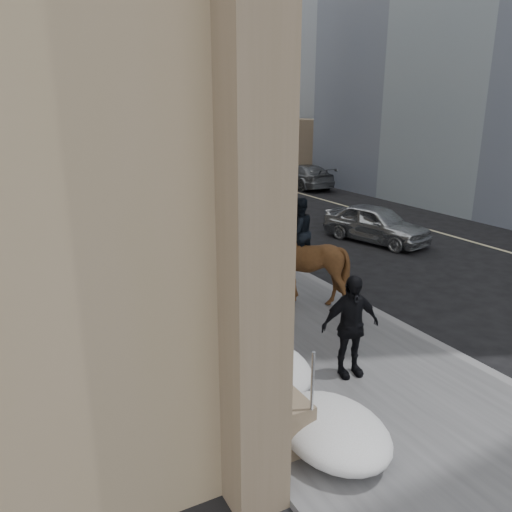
{
  "coord_description": "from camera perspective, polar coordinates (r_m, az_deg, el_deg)",
  "views": [
    {
      "loc": [
        -5.32,
        -7.06,
        5.03
      ],
      "look_at": [
        -0.27,
        2.65,
        1.7
      ],
      "focal_mm": 35.0,
      "sensor_mm": 36.0,
      "label": 1
    }
  ],
  "objects": [
    {
      "name": "car_silver",
      "position": [
        19.45,
        13.56,
        3.62
      ],
      "size": [
        2.7,
        4.46,
        1.42
      ],
      "primitive_type": "imported",
      "rotation": [
        0.0,
        0.0,
        0.26
      ],
      "color": "#A8ABAF",
      "rests_on": "ground"
    },
    {
      "name": "ground",
      "position": [
        10.17,
        8.48,
        -12.92
      ],
      "size": [
        140.0,
        140.0,
        0.0
      ],
      "primitive_type": "plane",
      "color": "black",
      "rests_on": "ground"
    },
    {
      "name": "traffic_signal",
      "position": [
        30.0,
        -13.63,
        14.51
      ],
      "size": [
        4.1,
        0.22,
        6.0
      ],
      "color": "#2D2D30",
      "rests_on": "ground"
    },
    {
      "name": "far_podium",
      "position": [
        27.09,
        23.36,
        9.15
      ],
      "size": [
        2.0,
        80.0,
        4.0
      ],
      "primitive_type": "cube",
      "color": "#715F49",
      "rests_on": "ground"
    },
    {
      "name": "car_grey",
      "position": [
        31.82,
        5.41,
        9.09
      ],
      "size": [
        2.23,
        5.1,
        1.46
      ],
      "primitive_type": "imported",
      "rotation": [
        0.0,
        0.0,
        3.11
      ],
      "color": "slate",
      "rests_on": "ground"
    },
    {
      "name": "mounted_horse_right",
      "position": [
        12.57,
        5.09,
        -0.46
      ],
      "size": [
        1.9,
        2.1,
        2.73
      ],
      "rotation": [
        0.0,
        0.0,
        3.23
      ],
      "color": "#402612",
      "rests_on": "sidewalk"
    },
    {
      "name": "curb",
      "position": [
        19.46,
        -2.43,
        2.12
      ],
      "size": [
        0.24,
        80.0,
        0.12
      ],
      "primitive_type": "cube",
      "color": "slate",
      "rests_on": "ground"
    },
    {
      "name": "streetlight_far",
      "position": [
        41.85,
        -17.01,
        15.61
      ],
      "size": [
        1.71,
        0.24,
        8.0
      ],
      "color": "#2D2D30",
      "rests_on": "ground"
    },
    {
      "name": "bg_building_mid",
      "position": [
        68.3,
        -21.2,
        23.43
      ],
      "size": [
        30.0,
        12.0,
        28.0
      ],
      "primitive_type": "cube",
      "color": "slate",
      "rests_on": "ground"
    },
    {
      "name": "sidewalk",
      "position": [
        18.55,
        -9.78,
        1.14
      ],
      "size": [
        5.0,
        80.0,
        0.12
      ],
      "primitive_type": "cube",
      "color": "#48484A",
      "rests_on": "ground"
    },
    {
      "name": "snow_bank",
      "position": [
        16.31,
        -12.53,
        0.28
      ],
      "size": [
        1.7,
        18.1,
        0.76
      ],
      "color": "silver",
      "rests_on": "sidewalk"
    },
    {
      "name": "streetlight_mid",
      "position": [
        22.55,
        -6.78,
        15.67
      ],
      "size": [
        1.71,
        0.24,
        8.0
      ],
      "color": "#2D2D30",
      "rests_on": "ground"
    },
    {
      "name": "mounted_horse_left",
      "position": [
        13.67,
        -11.8,
        0.68
      ],
      "size": [
        1.66,
        2.83,
        2.78
      ],
      "rotation": [
        0.0,
        0.0,
        2.97
      ],
      "color": "#563519",
      "rests_on": "sidewalk"
    },
    {
      "name": "lane_line",
      "position": [
        23.8,
        15.05,
        4.16
      ],
      "size": [
        0.15,
        70.0,
        0.01
      ],
      "primitive_type": "cube",
      "color": "#BFB78C",
      "rests_on": "ground"
    },
    {
      "name": "pedestrian",
      "position": [
        9.47,
        10.72,
        -7.86
      ],
      "size": [
        1.22,
        0.66,
        1.98
      ],
      "primitive_type": "imported",
      "rotation": [
        0.0,
        0.0,
        -0.16
      ],
      "color": "black",
      "rests_on": "sidewalk"
    }
  ]
}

